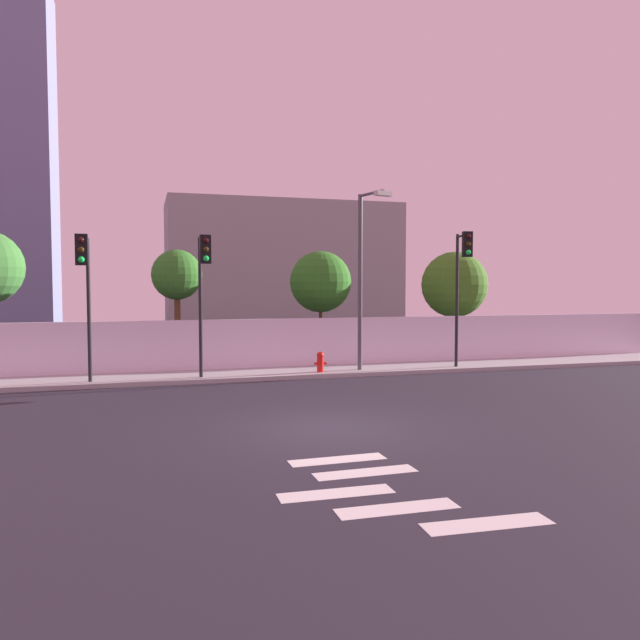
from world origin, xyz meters
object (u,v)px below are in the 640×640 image
roadside_tree_midleft (177,276)px  roadside_tree_midright (321,282)px  street_lamp_curbside (363,267)px  fire_hydrant (320,361)px  traffic_light_center (203,275)px  traffic_light_right (462,270)px  roadside_tree_rightmost (454,285)px  traffic_light_left (85,276)px

roadside_tree_midleft → roadside_tree_midright: roadside_tree_midright is taller
street_lamp_curbside → fire_hydrant: street_lamp_curbside is taller
traffic_light_center → fire_hydrant: traffic_light_center is taller
traffic_light_center → fire_hydrant: 5.12m
traffic_light_right → fire_hydrant: size_ratio=6.87×
traffic_light_center → roadside_tree_rightmost: size_ratio=0.99×
traffic_light_right → roadside_tree_midleft: bearing=157.5°
traffic_light_center → roadside_tree_midright: traffic_light_center is taller
roadside_tree_rightmost → traffic_light_center: bearing=-159.9°
traffic_light_right → roadside_tree_rightmost: 4.59m
traffic_light_left → traffic_light_center: bearing=4.6°
street_lamp_curbside → traffic_light_right: bearing=-8.9°
street_lamp_curbside → fire_hydrant: (-1.59, 0.03, -3.33)m
street_lamp_curbside → fire_hydrant: size_ratio=8.72×
traffic_light_left → traffic_light_right: (12.85, 0.30, 0.27)m
traffic_light_right → roadside_tree_midleft: size_ratio=1.08×
street_lamp_curbside → fire_hydrant: bearing=178.9°
roadside_tree_midleft → roadside_tree_rightmost: roadside_tree_rightmost is taller
roadside_tree_midright → traffic_light_center: bearing=-141.2°
traffic_light_left → roadside_tree_midright: traffic_light_left is taller
street_lamp_curbside → roadside_tree_midright: (-0.55, 3.55, -0.52)m
traffic_light_left → roadside_tree_midleft: size_ratio=0.99×
traffic_light_left → fire_hydrant: 8.23m
traffic_light_center → street_lamp_curbside: street_lamp_curbside is taller
fire_hydrant → roadside_tree_rightmost: roadside_tree_rightmost is taller
street_lamp_curbside → roadside_tree_rightmost: bearing=32.5°
street_lamp_curbside → roadside_tree_midleft: 7.23m
roadside_tree_rightmost → fire_hydrant: bearing=-153.9°
roadside_tree_midright → roadside_tree_rightmost: size_ratio=0.99×
roadside_tree_midleft → roadside_tree_rightmost: bearing=0.0°
roadside_tree_rightmost → traffic_light_left: bearing=-163.4°
traffic_light_center → street_lamp_curbside: bearing=5.9°
roadside_tree_midright → fire_hydrant: bearing=-106.5°
traffic_light_left → traffic_light_center: (3.52, 0.29, 0.04)m
traffic_light_left → traffic_light_right: 12.85m
roadside_tree_midleft → roadside_tree_rightmost: (11.87, 0.00, -0.33)m
fire_hydrant → roadside_tree_midright: bearing=73.5°
roadside_tree_midleft → traffic_light_right: bearing=-22.5°
roadside_tree_midleft → fire_hydrant: bearing=-36.8°
street_lamp_curbside → traffic_light_left: bearing=-174.6°
traffic_light_left → street_lamp_curbside: 9.27m
fire_hydrant → roadside_tree_midleft: roadside_tree_midleft is taller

